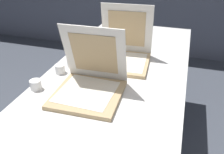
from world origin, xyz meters
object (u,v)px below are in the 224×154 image
cup_white_near_left (36,85)px  cup_white_mid (72,62)px  pizza_box_front (89,85)px  table (116,80)px  pizza_box_middle (123,55)px  cup_white_near_center (60,69)px

cup_white_near_left → cup_white_mid: bearing=77.6°
pizza_box_front → cup_white_mid: bearing=129.5°
table → cup_white_mid: size_ratio=32.20×
pizza_box_front → cup_white_mid: 0.35m
cup_white_near_left → cup_white_mid: size_ratio=1.00×
cup_white_mid → pizza_box_middle: bearing=28.0°
cup_white_mid → cup_white_near_center: same height
table → cup_white_near_left: 0.49m
table → cup_white_mid: (-0.30, 0.01, 0.08)m
table → cup_white_near_left: size_ratio=32.20×
table → cup_white_near_center: size_ratio=32.20×
table → pizza_box_middle: 0.20m
pizza_box_middle → cup_white_near_center: bearing=-145.6°
pizza_box_middle → cup_white_near_left: bearing=-132.3°
pizza_box_front → cup_white_mid: (-0.23, 0.26, -0.03)m
cup_white_mid → cup_white_near_center: bearing=-106.0°
cup_white_near_left → cup_white_near_center: bearing=79.4°
pizza_box_middle → cup_white_near_center: pizza_box_middle is taller
pizza_box_front → cup_white_mid: pizza_box_front is taller
cup_white_near_left → pizza_box_middle: bearing=51.8°
pizza_box_front → cup_white_mid: size_ratio=5.80×
pizza_box_front → cup_white_near_left: pizza_box_front is taller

